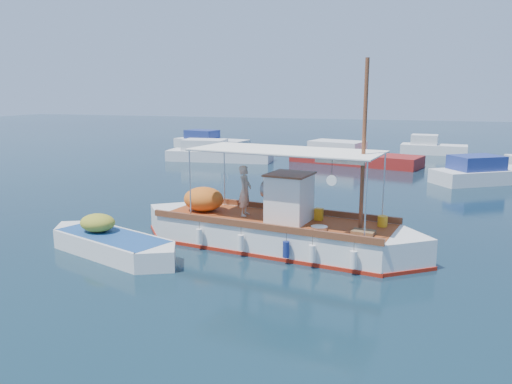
% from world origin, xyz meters
% --- Properties ---
extents(ground, '(160.00, 160.00, 0.00)m').
position_xyz_m(ground, '(0.00, 0.00, 0.00)').
color(ground, black).
rests_on(ground, ground).
extents(fishing_caique, '(10.28, 3.91, 6.33)m').
position_xyz_m(fishing_caique, '(-0.07, -0.07, 0.56)').
color(fishing_caique, white).
rests_on(fishing_caique, ground).
extents(dinghy, '(5.43, 2.88, 1.40)m').
position_xyz_m(dinghy, '(-4.82, -2.47, 0.29)').
color(dinghy, white).
rests_on(dinghy, ground).
extents(bg_boat_nw, '(8.06, 3.24, 1.80)m').
position_xyz_m(bg_boat_nw, '(-10.12, 19.06, 0.49)').
color(bg_boat_nw, silver).
rests_on(bg_boat_nw, ground).
extents(bg_boat_n, '(9.69, 5.13, 1.80)m').
position_xyz_m(bg_boat_n, '(-0.25, 20.59, 0.49)').
color(bg_boat_n, maroon).
rests_on(bg_boat_n, ground).
extents(bg_boat_ne, '(6.81, 5.61, 1.80)m').
position_xyz_m(bg_boat_ne, '(8.23, 15.31, 0.49)').
color(bg_boat_ne, silver).
rests_on(bg_boat_ne, ground).
extents(bg_boat_far_w, '(7.43, 3.61, 1.80)m').
position_xyz_m(bg_boat_far_w, '(-14.30, 27.32, 0.49)').
color(bg_boat_far_w, silver).
rests_on(bg_boat_far_w, ground).
extents(bg_boat_far_n, '(5.36, 2.36, 1.80)m').
position_xyz_m(bg_boat_far_n, '(5.41, 28.53, 0.49)').
color(bg_boat_far_n, silver).
rests_on(bg_boat_far_n, ground).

